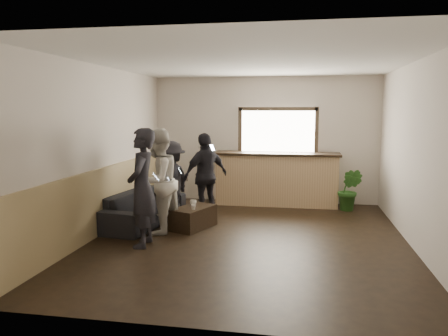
% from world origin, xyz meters
% --- Properties ---
extents(ground, '(5.00, 6.00, 0.01)m').
position_xyz_m(ground, '(0.00, 0.00, 0.00)').
color(ground, black).
extents(room_shell, '(5.01, 6.01, 2.80)m').
position_xyz_m(room_shell, '(-0.74, 0.00, 1.47)').
color(room_shell, silver).
rests_on(room_shell, ground).
extents(bar_counter, '(2.70, 0.68, 2.13)m').
position_xyz_m(bar_counter, '(0.30, 2.70, 0.64)').
color(bar_counter, tan).
rests_on(bar_counter, ground).
extents(sofa, '(1.08, 2.12, 0.59)m').
position_xyz_m(sofa, '(-1.98, 0.62, 0.30)').
color(sofa, black).
rests_on(sofa, ground).
extents(coffee_table, '(0.74, 0.95, 0.37)m').
position_xyz_m(coffee_table, '(-1.03, 0.48, 0.19)').
color(coffee_table, black).
rests_on(coffee_table, ground).
extents(cup_a, '(0.13, 0.13, 0.09)m').
position_xyz_m(cup_a, '(-1.07, 0.65, 0.42)').
color(cup_a, silver).
rests_on(cup_a, coffee_table).
extents(cup_b, '(0.12, 0.12, 0.08)m').
position_xyz_m(cup_b, '(-0.98, 0.30, 0.42)').
color(cup_b, silver).
rests_on(cup_b, coffee_table).
extents(potted_plant, '(0.59, 0.53, 0.88)m').
position_xyz_m(potted_plant, '(1.82, 2.34, 0.44)').
color(potted_plant, '#2D6623').
rests_on(potted_plant, ground).
extents(person_a, '(0.52, 0.70, 1.80)m').
position_xyz_m(person_a, '(-1.53, -0.64, 0.90)').
color(person_a, black).
rests_on(person_a, ground).
extents(person_b, '(0.90, 1.02, 1.76)m').
position_xyz_m(person_b, '(-1.53, 0.09, 0.88)').
color(person_b, beige).
rests_on(person_b, ground).
extents(person_c, '(0.81, 1.09, 1.51)m').
position_xyz_m(person_c, '(-1.53, 0.83, 0.75)').
color(person_c, black).
rests_on(person_c, ground).
extents(person_d, '(0.95, 0.97, 1.64)m').
position_xyz_m(person_d, '(-0.98, 1.29, 0.82)').
color(person_d, black).
rests_on(person_d, ground).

